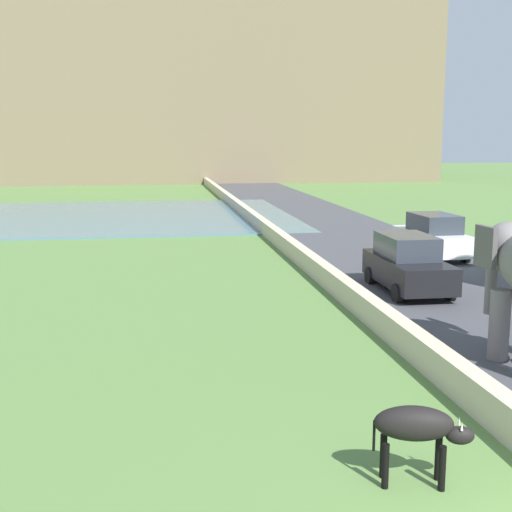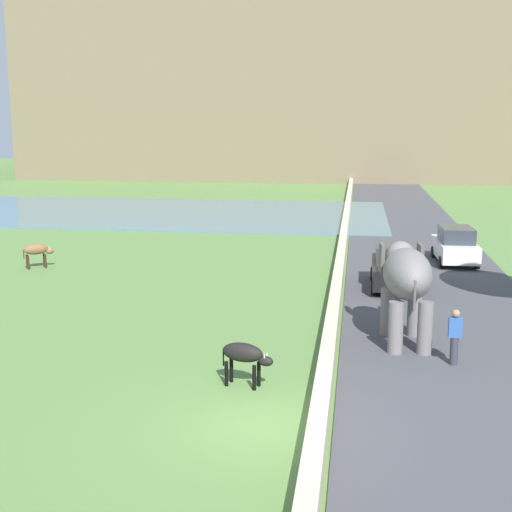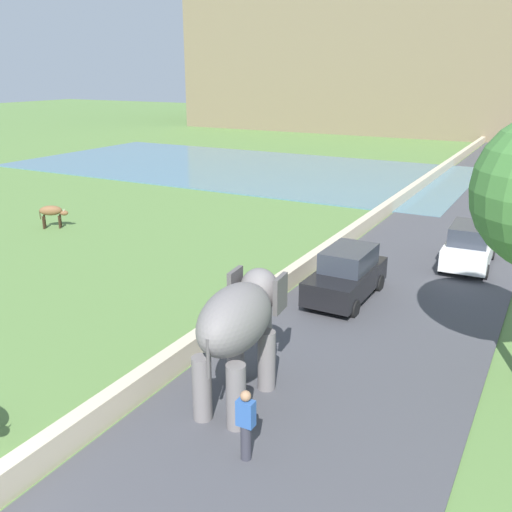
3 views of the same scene
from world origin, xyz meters
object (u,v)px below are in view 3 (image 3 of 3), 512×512
person_beside_elephant (246,424)px  car_black (347,274)px  car_white (469,246)px  cow_brown (52,212)px  elephant (239,323)px

person_beside_elephant → car_black: car_black is taller
car_white → cow_brown: car_white is taller
person_beside_elephant → elephant: bearing=123.3°
elephant → car_black: 7.34m
elephant → car_black: size_ratio=0.88×
elephant → cow_brown: size_ratio=2.68×
person_beside_elephant → cow_brown: person_beside_elephant is taller
elephant → car_black: (0.02, 7.25, -1.14)m
car_white → cow_brown: size_ratio=3.09×
car_white → cow_brown: 19.66m
elephant → person_beside_elephant: 2.55m
cow_brown → car_black: bearing=-6.1°
car_black → car_white: 6.37m
car_black → cow_brown: car_black is taller
person_beside_elephant → cow_brown: size_ratio=1.24×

